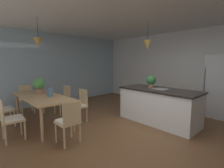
# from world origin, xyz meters

# --- Properties ---
(ground_plane) EXTENTS (10.00, 8.40, 0.04)m
(ground_plane) POSITION_xyz_m (0.00, 0.00, -0.02)
(ground_plane) COLOR brown
(ceiling_slab) EXTENTS (10.00, 8.40, 0.12)m
(ceiling_slab) POSITION_xyz_m (0.00, 0.00, 2.76)
(ceiling_slab) COLOR silver
(wall_back_kitchen) EXTENTS (10.00, 0.12, 2.70)m
(wall_back_kitchen) POSITION_xyz_m (0.00, 3.26, 1.35)
(wall_back_kitchen) COLOR silver
(wall_back_kitchen) RESTS_ON ground_plane
(window_wall_left_glazing) EXTENTS (0.06, 8.40, 2.70)m
(window_wall_left_glazing) POSITION_xyz_m (-4.06, 0.00, 1.35)
(window_wall_left_glazing) COLOR #9EB7C6
(window_wall_left_glazing) RESTS_ON ground_plane
(dining_table) EXTENTS (2.05, 0.88, 0.75)m
(dining_table) POSITION_xyz_m (-2.08, -1.15, 0.69)
(dining_table) COLOR tan
(dining_table) RESTS_ON ground_plane
(chair_window_end) EXTENTS (0.43, 0.43, 0.87)m
(chair_window_end) POSITION_xyz_m (-3.48, -1.15, 0.47)
(chair_window_end) COLOR tan
(chair_window_end) RESTS_ON ground_plane
(chair_near_left) EXTENTS (0.42, 0.42, 0.87)m
(chair_near_left) POSITION_xyz_m (-2.54, -1.96, 0.47)
(chair_near_left) COLOR tan
(chair_near_left) RESTS_ON ground_plane
(chair_far_left) EXTENTS (0.42, 0.42, 0.87)m
(chair_far_left) POSITION_xyz_m (-2.55, -0.34, 0.47)
(chair_far_left) COLOR tan
(chair_far_left) RESTS_ON ground_plane
(chair_far_right) EXTENTS (0.40, 0.40, 0.87)m
(chair_far_right) POSITION_xyz_m (-1.62, -0.34, 0.47)
(chair_far_right) COLOR tan
(chair_far_right) RESTS_ON ground_plane
(chair_near_right) EXTENTS (0.42, 0.42, 0.87)m
(chair_near_right) POSITION_xyz_m (-1.62, -1.96, 0.47)
(chair_near_right) COLOR tan
(chair_near_right) RESTS_ON ground_plane
(chair_kitchen_end) EXTENTS (0.41, 0.41, 0.87)m
(chair_kitchen_end) POSITION_xyz_m (-0.69, -1.15, 0.47)
(chair_kitchen_end) COLOR tan
(chair_kitchen_end) RESTS_ON ground_plane
(kitchen_island) EXTENTS (2.07, 0.92, 0.91)m
(kitchen_island) POSITION_xyz_m (-0.14, 1.19, 0.46)
(kitchen_island) COLOR white
(kitchen_island) RESTS_ON ground_plane
(refrigerator) EXTENTS (0.73, 0.67, 1.81)m
(refrigerator) POSITION_xyz_m (0.84, 2.86, 0.91)
(refrigerator) COLOR #B2B5B7
(refrigerator) RESTS_ON ground_plane
(pendant_over_table) EXTENTS (0.23, 0.23, 0.72)m
(pendant_over_table) POSITION_xyz_m (-2.13, -1.14, 2.09)
(pendant_over_table) COLOR black
(pendant_over_island_main) EXTENTS (0.23, 0.23, 0.75)m
(pendant_over_island_main) POSITION_xyz_m (-0.54, 1.19, 2.07)
(pendant_over_island_main) COLOR black
(potted_plant_on_island) EXTENTS (0.26, 0.26, 0.34)m
(potted_plant_on_island) POSITION_xyz_m (-0.39, 1.19, 1.09)
(potted_plant_on_island) COLOR #8C664C
(potted_plant_on_island) RESTS_ON kitchen_island
(potted_plant_on_table) EXTENTS (0.32, 0.32, 0.43)m
(potted_plant_on_table) POSITION_xyz_m (-2.46, -1.07, 0.98)
(potted_plant_on_table) COLOR #8C664C
(potted_plant_on_table) RESTS_ON dining_table
(vase_on_dining_table) EXTENTS (0.13, 0.13, 0.22)m
(vase_on_dining_table) POSITION_xyz_m (-1.83, -1.03, 0.86)
(vase_on_dining_table) COLOR slate
(vase_on_dining_table) RESTS_ON dining_table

